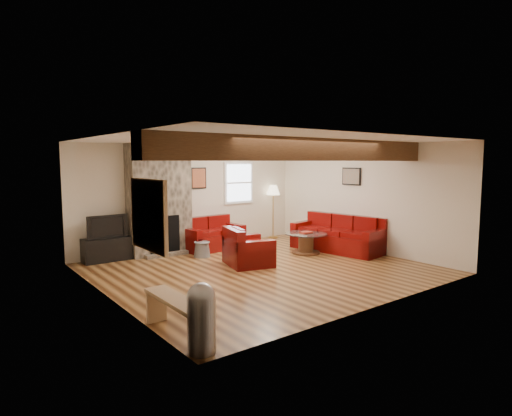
{
  "coord_description": "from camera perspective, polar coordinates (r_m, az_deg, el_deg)",
  "views": [
    {
      "loc": [
        -5.09,
        -6.49,
        2.11
      ],
      "look_at": [
        0.16,
        0.4,
        1.16
      ],
      "focal_mm": 30.0,
      "sensor_mm": 36.0,
      "label": 1
    }
  ],
  "objects": [
    {
      "name": "coffee_table",
      "position": [
        9.92,
        6.67,
        -4.69
      ],
      "size": [
        0.97,
        0.97,
        0.5
      ],
      "color": "#442515",
      "rests_on": "floor"
    },
    {
      "name": "floor_lamp",
      "position": [
        11.77,
        2.31,
        2.02
      ],
      "size": [
        0.37,
        0.37,
        1.46
      ],
      "color": "tan",
      "rests_on": "floor"
    },
    {
      "name": "loveseat",
      "position": [
        10.37,
        -5.82,
        -3.38
      ],
      "size": [
        1.5,
        0.93,
        0.77
      ],
      "primitive_type": null,
      "rotation": [
        0.0,
        0.0,
        0.07
      ],
      "color": "#4C0B05",
      "rests_on": "floor"
    },
    {
      "name": "pedal_bin",
      "position": [
        4.89,
        -7.29,
        -14.34
      ],
      "size": [
        0.42,
        0.42,
        0.79
      ],
      "primitive_type": null,
      "rotation": [
        0.0,
        0.0,
        0.4
      ],
      "color": "#9A9A9F",
      "rests_on": "floor"
    },
    {
      "name": "coal_bucket",
      "position": [
        9.59,
        -7.21,
        -5.45
      ],
      "size": [
        0.37,
        0.37,
        0.35
      ],
      "primitive_type": null,
      "color": "slate",
      "rests_on": "floor"
    },
    {
      "name": "armchair_red",
      "position": [
        8.76,
        -1.03,
        -5.13
      ],
      "size": [
        1.04,
        1.13,
        0.77
      ],
      "primitive_type": null,
      "rotation": [
        0.0,
        0.0,
        1.31
      ],
      "color": "#4C0B05",
      "rests_on": "floor"
    },
    {
      "name": "tv_cabinet",
      "position": [
        9.66,
        -19.22,
        -5.21
      ],
      "size": [
        1.0,
        0.4,
        0.5
      ],
      "primitive_type": "cube",
      "color": "black",
      "rests_on": "floor"
    },
    {
      "name": "ceiling_dome",
      "position": [
        9.52,
        1.74,
        8.22
      ],
      "size": [
        0.4,
        0.4,
        0.18
      ],
      "primitive_type": null,
      "color": "silver",
      "rests_on": "room"
    },
    {
      "name": "hatch_window",
      "position": [
        5.47,
        -14.07,
        -0.89
      ],
      "size": [
        0.08,
        1.0,
        0.9
      ],
      "primitive_type": null,
      "color": "tan",
      "rests_on": "room"
    },
    {
      "name": "sofa_three",
      "position": [
        10.29,
        10.81,
        -3.34
      ],
      "size": [
        1.23,
        2.27,
        0.83
      ],
      "primitive_type": null,
      "rotation": [
        0.0,
        0.0,
        -1.41
      ],
      "color": "#4C0B05",
      "rests_on": "floor"
    },
    {
      "name": "television",
      "position": [
        9.58,
        -19.33,
        -2.3
      ],
      "size": [
        0.85,
        0.11,
        0.49
      ],
      "primitive_type": "imported",
      "color": "black",
      "rests_on": "tv_cabinet"
    },
    {
      "name": "artwork_right",
      "position": [
        10.54,
        12.57,
        4.14
      ],
      "size": [
        0.06,
        0.55,
        0.42
      ],
      "primitive_type": null,
      "color": "black",
      "rests_on": "room"
    },
    {
      "name": "back_window",
      "position": [
        11.25,
        -2.31,
        3.39
      ],
      "size": [
        0.9,
        0.08,
        1.1
      ],
      "primitive_type": null,
      "color": "white",
      "rests_on": "room"
    },
    {
      "name": "room",
      "position": [
        8.3,
        0.8,
        0.29
      ],
      "size": [
        8.0,
        8.0,
        8.0
      ],
      "color": "#522E15",
      "rests_on": "ground"
    },
    {
      "name": "artwork_back",
      "position": [
        10.6,
        -7.65,
        3.97
      ],
      "size": [
        0.42,
        0.06,
        0.52
      ],
      "primitive_type": null,
      "color": "black",
      "rests_on": "room"
    },
    {
      "name": "oak_beam",
      "position": [
        7.31,
        6.92,
        7.76
      ],
      "size": [
        6.0,
        0.36,
        0.38
      ],
      "primitive_type": "cube",
      "color": "#361F10",
      "rests_on": "room"
    },
    {
      "name": "pine_bench",
      "position": [
        5.44,
        -10.63,
        -14.09
      ],
      "size": [
        0.29,
        1.23,
        0.46
      ],
      "primitive_type": null,
      "color": "tan",
      "rests_on": "floor"
    },
    {
      "name": "chimney_breast",
      "position": [
        9.91,
        -12.76,
        0.94
      ],
      "size": [
        1.4,
        0.67,
        2.5
      ],
      "color": "#37322A",
      "rests_on": "floor"
    }
  ]
}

